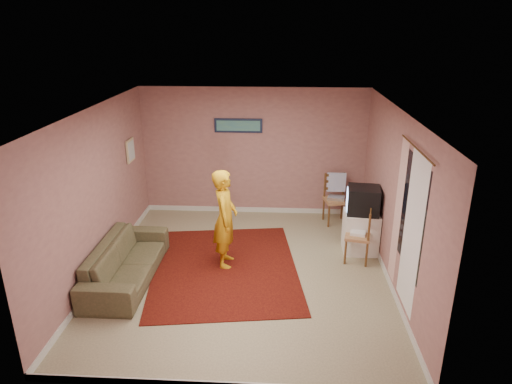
# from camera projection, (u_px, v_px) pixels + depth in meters

# --- Properties ---
(ground) EXTENTS (5.00, 5.00, 0.00)m
(ground) POSITION_uv_depth(u_px,v_px,m) (244.00, 272.00, 7.31)
(ground) COLOR tan
(ground) RESTS_ON ground
(wall_back) EXTENTS (4.50, 0.02, 2.60)m
(wall_back) POSITION_uv_depth(u_px,v_px,m) (254.00, 152.00, 9.19)
(wall_back) COLOR #A5726C
(wall_back) RESTS_ON ground
(wall_front) EXTENTS (4.50, 0.02, 2.60)m
(wall_front) POSITION_uv_depth(u_px,v_px,m) (223.00, 287.00, 4.52)
(wall_front) COLOR #A5726C
(wall_front) RESTS_ON ground
(wall_left) EXTENTS (0.02, 5.00, 2.60)m
(wall_left) POSITION_uv_depth(u_px,v_px,m) (97.00, 194.00, 6.97)
(wall_left) COLOR #A5726C
(wall_left) RESTS_ON ground
(wall_right) EXTENTS (0.02, 5.00, 2.60)m
(wall_right) POSITION_uv_depth(u_px,v_px,m) (395.00, 200.00, 6.74)
(wall_right) COLOR #A5726C
(wall_right) RESTS_ON ground
(ceiling) EXTENTS (4.50, 5.00, 0.02)m
(ceiling) POSITION_uv_depth(u_px,v_px,m) (243.00, 110.00, 6.40)
(ceiling) COLOR silver
(ceiling) RESTS_ON wall_back
(baseboard_back) EXTENTS (4.50, 0.02, 0.10)m
(baseboard_back) POSITION_uv_depth(u_px,v_px,m) (254.00, 210.00, 9.62)
(baseboard_back) COLOR silver
(baseboard_back) RESTS_ON ground
(baseboard_left) EXTENTS (0.02, 5.00, 0.10)m
(baseboard_left) POSITION_uv_depth(u_px,v_px,m) (107.00, 266.00, 7.41)
(baseboard_left) COLOR silver
(baseboard_left) RESTS_ON ground
(baseboard_right) EXTENTS (0.02, 5.00, 0.10)m
(baseboard_right) POSITION_uv_depth(u_px,v_px,m) (386.00, 274.00, 7.17)
(baseboard_right) COLOR silver
(baseboard_right) RESTS_ON ground
(window) EXTENTS (0.01, 1.10, 1.50)m
(window) POSITION_uv_depth(u_px,v_px,m) (412.00, 214.00, 5.84)
(window) COLOR black
(window) RESTS_ON wall_right
(curtain_sheer) EXTENTS (0.01, 0.75, 2.10)m
(curtain_sheer) POSITION_uv_depth(u_px,v_px,m) (412.00, 234.00, 5.77)
(curtain_sheer) COLOR white
(curtain_sheer) RESTS_ON wall_right
(curtain_floral) EXTENTS (0.01, 0.35, 2.10)m
(curtain_floral) POSITION_uv_depth(u_px,v_px,m) (398.00, 212.00, 6.43)
(curtain_floral) COLOR #EFE2CB
(curtain_floral) RESTS_ON wall_right
(curtain_rod) EXTENTS (0.02, 1.40, 0.02)m
(curtain_rod) POSITION_uv_depth(u_px,v_px,m) (417.00, 149.00, 5.54)
(curtain_rod) COLOR brown
(curtain_rod) RESTS_ON wall_right
(picture_back) EXTENTS (0.95, 0.04, 0.28)m
(picture_back) POSITION_uv_depth(u_px,v_px,m) (238.00, 126.00, 8.99)
(picture_back) COLOR #131C36
(picture_back) RESTS_ON wall_back
(picture_left) EXTENTS (0.04, 0.38, 0.42)m
(picture_left) POSITION_uv_depth(u_px,v_px,m) (131.00, 150.00, 8.38)
(picture_left) COLOR #C6B488
(picture_left) RESTS_ON wall_left
(area_rug) EXTENTS (2.67, 3.16, 0.02)m
(area_rug) POSITION_uv_depth(u_px,v_px,m) (225.00, 268.00, 7.43)
(area_rug) COLOR #320508
(area_rug) RESTS_ON ground
(tv_cabinet) EXTENTS (0.57, 0.52, 0.73)m
(tv_cabinet) POSITION_uv_depth(u_px,v_px,m) (361.00, 232.00, 7.87)
(tv_cabinet) COLOR white
(tv_cabinet) RESTS_ON ground
(crt_tv) EXTENTS (0.58, 0.53, 0.45)m
(crt_tv) POSITION_uv_depth(u_px,v_px,m) (363.00, 200.00, 7.66)
(crt_tv) COLOR black
(crt_tv) RESTS_ON tv_cabinet
(chair_a) EXTENTS (0.52, 0.51, 0.54)m
(chair_a) POSITION_uv_depth(u_px,v_px,m) (337.00, 194.00, 8.92)
(chair_a) COLOR tan
(chair_a) RESTS_ON ground
(dvd_player) EXTENTS (0.37, 0.31, 0.06)m
(dvd_player) POSITION_uv_depth(u_px,v_px,m) (336.00, 198.00, 8.94)
(dvd_player) COLOR #AFAFB4
(dvd_player) RESTS_ON chair_a
(blue_throw) EXTENTS (0.37, 0.05, 0.39)m
(blue_throw) POSITION_uv_depth(u_px,v_px,m) (336.00, 182.00, 9.00)
(blue_throw) COLOR #8EA5E8
(blue_throw) RESTS_ON chair_a
(chair_b) EXTENTS (0.48, 0.50, 0.51)m
(chair_b) POSITION_uv_depth(u_px,v_px,m) (358.00, 229.00, 7.49)
(chair_b) COLOR tan
(chair_b) RESTS_ON ground
(game_console) EXTENTS (0.27, 0.23, 0.05)m
(game_console) POSITION_uv_depth(u_px,v_px,m) (358.00, 233.00, 7.51)
(game_console) COLOR white
(game_console) RESTS_ON chair_b
(sofa) EXTENTS (0.82, 2.09, 0.61)m
(sofa) POSITION_uv_depth(u_px,v_px,m) (126.00, 261.00, 7.02)
(sofa) COLOR brown
(sofa) RESTS_ON ground
(person) EXTENTS (0.40, 0.60, 1.63)m
(person) POSITION_uv_depth(u_px,v_px,m) (225.00, 219.00, 7.29)
(person) COLOR orange
(person) RESTS_ON ground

